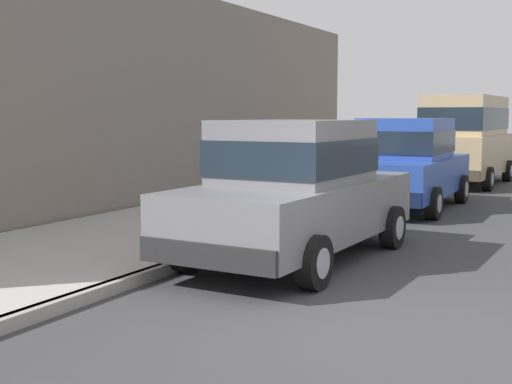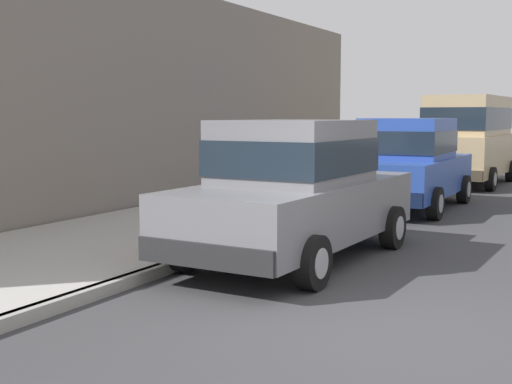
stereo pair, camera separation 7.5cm
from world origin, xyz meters
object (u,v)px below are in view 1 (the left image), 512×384
at_px(car_tan_van, 465,136).
at_px(fire_hydrant, 164,227).
at_px(car_grey_sedan, 296,189).
at_px(dog_black, 208,210).
at_px(car_blue_sedan, 406,162).

xyz_separation_m(car_tan_van, fire_hydrant, (-1.56, -12.58, -0.92)).
height_order(car_grey_sedan, fire_hydrant, car_grey_sedan).
bearing_deg(dog_black, car_tan_van, 78.72).
xyz_separation_m(car_blue_sedan, car_tan_van, (0.11, 5.80, 0.41)).
distance_m(car_grey_sedan, car_blue_sedan, 5.82).
xyz_separation_m(car_tan_van, dog_black, (-2.11, -10.56, -0.97)).
xyz_separation_m(car_blue_sedan, dog_black, (-2.00, -4.76, -0.55)).
height_order(car_tan_van, dog_black, car_tan_van).
relative_size(car_blue_sedan, fire_hydrant, 6.37).
bearing_deg(dog_black, car_grey_sedan, -27.18).
distance_m(car_tan_van, dog_black, 10.81).
height_order(car_grey_sedan, car_tan_van, car_tan_van).
relative_size(car_grey_sedan, dog_black, 6.17).
relative_size(car_blue_sedan, car_tan_van, 0.93).
bearing_deg(fire_hydrant, car_grey_sedan, 32.06).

